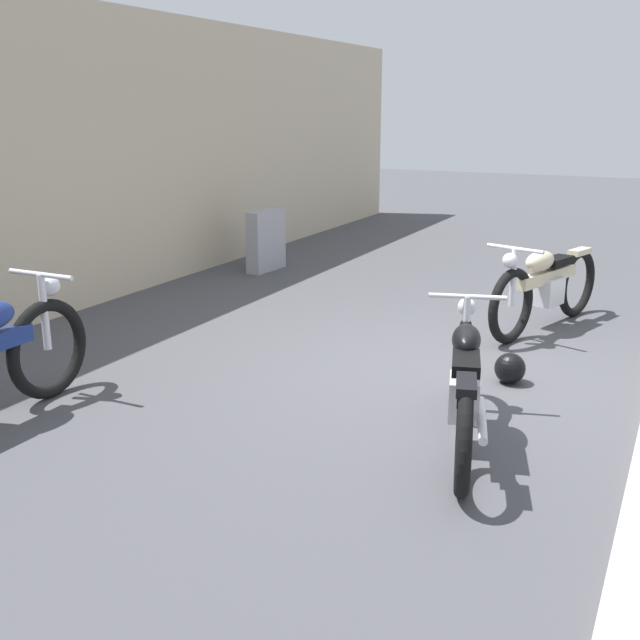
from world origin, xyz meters
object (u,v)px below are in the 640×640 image
motorcycle_black (465,385)px  helmet (510,368)px  stone_marker (266,241)px  motorcycle_cream (546,286)px

motorcycle_black → helmet: bearing=-16.5°
helmet → motorcycle_black: motorcycle_black is taller
stone_marker → helmet: 5.00m
motorcycle_cream → motorcycle_black: (-3.05, -0.04, -0.02)m
motorcycle_cream → motorcycle_black: motorcycle_cream is taller
stone_marker → motorcycle_black: motorcycle_black is taller
stone_marker → motorcycle_cream: bearing=-107.5°
helmet → motorcycle_cream: size_ratio=0.13×
motorcycle_cream → motorcycle_black: 3.05m
helmet → motorcycle_black: size_ratio=0.13×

